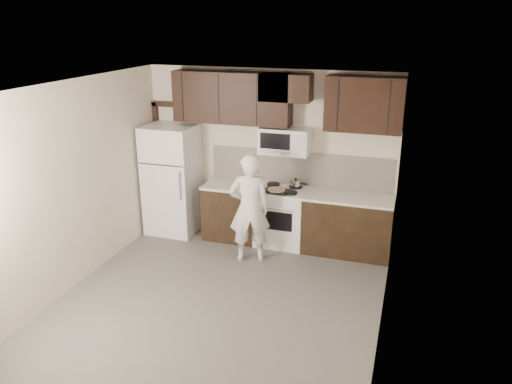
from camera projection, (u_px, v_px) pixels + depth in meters
The scene contains 14 objects.
floor at pixel (219, 302), 6.35m from camera, with size 4.50×4.50×0.00m, color #585553.
back_wall at pixel (269, 155), 7.92m from camera, with size 4.00×4.00×0.00m, color beige.
ceiling at pixel (212, 87), 5.45m from camera, with size 4.50×4.50×0.00m, color white.
counter_run at pixel (300, 219), 7.77m from camera, with size 2.95×0.64×0.91m.
stove at pixel (281, 216), 7.85m from camera, with size 0.76×0.66×0.94m.
backsplash at pixel (299, 168), 7.83m from camera, with size 2.90×0.02×0.54m, color silver.
upper_cabinets at pixel (280, 99), 7.40m from camera, with size 3.48×0.35×0.78m.
microwave at pixel (285, 141), 7.56m from camera, with size 0.76×0.42×0.40m.
refrigerator at pixel (172, 180), 8.20m from camera, with size 0.80×0.76×1.80m.
door_trim at pixel (160, 153), 8.47m from camera, with size 0.50×0.08×2.12m.
saucepan at pixel (296, 184), 7.77m from camera, with size 0.28×0.16×0.16m.
baking_tray at pixel (276, 191), 7.60m from camera, with size 0.39×0.30×0.02m, color black.
pizza at pixel (276, 190), 7.59m from camera, with size 0.27×0.27×0.02m, color #D6B88F.
person at pixel (249, 208), 7.20m from camera, with size 0.60×0.39×1.63m, color silver.
Camera 1 is at (2.14, -5.11, 3.44)m, focal length 35.00 mm.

